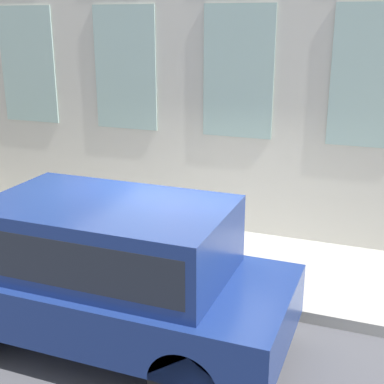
# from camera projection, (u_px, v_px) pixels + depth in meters

# --- Properties ---
(ground_plane) EXTENTS (80.00, 80.00, 0.00)m
(ground_plane) POSITION_uv_depth(u_px,v_px,m) (185.00, 300.00, 7.70)
(ground_plane) COLOR #47474C
(sidewalk) EXTENTS (2.45, 60.00, 0.17)m
(sidewalk) POSITION_uv_depth(u_px,v_px,m) (213.00, 261.00, 8.76)
(sidewalk) COLOR #9E9B93
(sidewalk) RESTS_ON ground_plane
(building_facade) EXTENTS (0.33, 40.00, 7.28)m
(building_facade) POSITION_uv_depth(u_px,v_px,m) (242.00, 33.00, 8.89)
(building_facade) COLOR beige
(building_facade) RESTS_ON ground_plane
(fire_hydrant) EXTENTS (0.33, 0.44, 0.77)m
(fire_hydrant) POSITION_uv_depth(u_px,v_px,m) (173.00, 242.00, 8.29)
(fire_hydrant) COLOR gray
(fire_hydrant) RESTS_ON sidewalk
(person) EXTENTS (0.27, 0.18, 1.12)m
(person) POSITION_uv_depth(u_px,v_px,m) (211.00, 220.00, 8.42)
(person) COLOR #726651
(person) RESTS_ON sidewalk
(parked_truck_navy_near) EXTENTS (1.91, 4.54, 1.86)m
(parked_truck_navy_near) POSITION_uv_depth(u_px,v_px,m) (106.00, 265.00, 6.37)
(parked_truck_navy_near) COLOR black
(parked_truck_navy_near) RESTS_ON ground_plane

